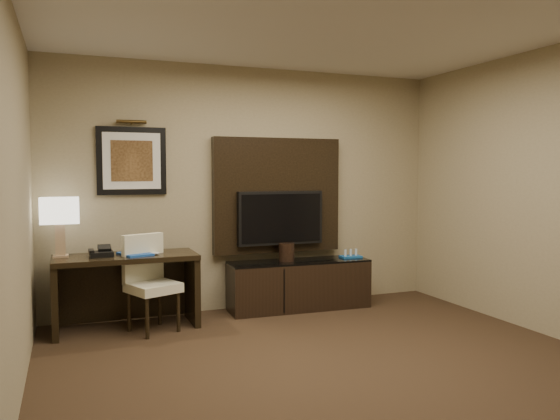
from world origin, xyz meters
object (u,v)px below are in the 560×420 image
credenza (299,285)px  table_lamp (60,229)px  desk (127,292)px  ice_bucket (286,252)px  desk_chair (153,286)px  desk_phone (101,251)px  minibar_tray (351,254)px  tv (280,218)px

credenza → table_lamp: size_ratio=2.91×
desk → ice_bucket: 1.77m
desk_chair → credenza: bearing=-12.2°
desk_chair → table_lamp: (-0.82, 0.31, 0.56)m
desk → desk_phone: size_ratio=6.36×
desk_chair → desk_phone: size_ratio=4.12×
desk_chair → desk_phone: 0.60m
table_lamp → minibar_tray: table_lamp is taller
desk → desk_chair: bearing=-42.7°
table_lamp → ice_bucket: (2.33, 0.02, -0.35)m
desk → desk_phone: bearing=-173.7°
ice_bucket → desk_phone: bearing=-175.8°
desk_phone → minibar_tray: size_ratio=0.89×
desk_phone → minibar_tray: bearing=0.6°
desk → desk_chair: (0.23, -0.21, 0.08)m
ice_bucket → desk: bearing=-176.1°
desk → tv: 1.85m
ice_bucket → table_lamp: bearing=-179.4°
desk_phone → ice_bucket: bearing=2.6°
ice_bucket → minibar_tray: 0.79m
desk_phone → ice_bucket: size_ratio=1.08×
desk_phone → minibar_tray: (2.76, 0.11, -0.19)m
desk_chair → table_lamp: size_ratio=1.62×
ice_bucket → tv: bearing=104.5°
desk_chair → desk_phone: desk_chair is taller
desk → table_lamp: (-0.59, 0.10, 0.64)m
table_lamp → desk: bearing=-9.2°
credenza → ice_bucket: (-0.14, 0.03, 0.37)m
credenza → desk_phone: bearing=-174.4°
tv → desk: bearing=-172.3°
desk_chair → minibar_tray: size_ratio=3.65×
minibar_tray → desk_phone: bearing=-177.8°
desk → minibar_tray: size_ratio=5.64×
desk_chair → desk: bearing=114.9°
table_lamp → ice_bucket: size_ratio=2.75×
credenza → minibar_tray: minibar_tray is taller
desk_chair → minibar_tray: 2.32m
desk_chair → minibar_tray: (2.30, 0.29, 0.15)m
desk → desk_chair: 0.32m
desk_chair → ice_bucket: (1.51, 0.33, 0.20)m
table_lamp → minibar_tray: bearing=-0.3°
ice_bucket → minibar_tray: (0.79, -0.04, -0.06)m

